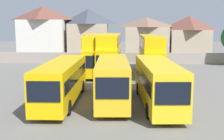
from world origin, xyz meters
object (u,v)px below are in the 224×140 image
(bus_1, at_px, (62,79))
(bus_4, at_px, (93,52))
(bus_3, at_px, (157,81))
(house_terrace_far_right, at_px, (188,36))
(bus_2, at_px, (113,78))
(house_terrace_centre, at_px, (89,33))
(house_terrace_right, at_px, (146,37))
(bus_6, at_px, (151,53))
(bus_5, at_px, (110,52))
(house_terrace_left, at_px, (43,32))

(bus_1, height_order, bus_4, bus_4)
(bus_1, xyz_separation_m, bus_3, (7.69, -0.62, 0.06))
(bus_4, relative_size, house_terrace_far_right, 1.44)
(bus_2, bearing_deg, house_terrace_far_right, 156.12)
(bus_3, xyz_separation_m, bus_4, (-6.62, 14.75, 0.88))
(house_terrace_centre, bearing_deg, bus_2, -79.81)
(house_terrace_centre, height_order, house_terrace_right, house_terrace_centre)
(bus_2, xyz_separation_m, house_terrace_centre, (-6.03, 33.55, 2.80))
(bus_4, bearing_deg, bus_1, -8.91)
(bus_3, bearing_deg, house_terrace_far_right, 160.96)
(bus_3, distance_m, bus_6, 14.51)
(bus_4, bearing_deg, bus_5, 76.37)
(house_terrace_right, bearing_deg, bus_5, -107.01)
(bus_3, relative_size, bus_4, 0.97)
(bus_5, bearing_deg, bus_4, -97.75)
(bus_6, bearing_deg, house_terrace_right, 177.58)
(bus_3, xyz_separation_m, house_terrace_far_right, (9.95, 34.57, 2.13))
(bus_6, distance_m, house_terrace_far_right, 22.13)
(bus_6, distance_m, house_terrace_left, 27.30)
(house_terrace_centre, xyz_separation_m, house_terrace_right, (11.27, 0.15, -0.84))
(house_terrace_centre, height_order, house_terrace_far_right, house_terrace_centre)
(bus_5, bearing_deg, house_terrace_centre, -164.22)
(house_terrace_left, bearing_deg, house_terrace_right, 2.06)
(bus_6, height_order, house_terrace_centre, house_terrace_centre)
(bus_1, distance_m, bus_6, 16.25)
(bus_5, distance_m, house_terrace_left, 23.94)
(bus_6, relative_size, house_terrace_left, 1.18)
(bus_4, bearing_deg, house_terrace_far_right, 135.50)
(house_terrace_centre, relative_size, house_terrace_right, 1.10)
(house_terrace_left, bearing_deg, bus_3, -61.31)
(bus_4, bearing_deg, bus_6, 83.16)
(bus_1, relative_size, bus_4, 0.99)
(house_terrace_right, relative_size, house_terrace_far_right, 1.07)
(bus_1, xyz_separation_m, house_terrace_far_right, (17.63, 33.95, 2.19))
(bus_1, bearing_deg, bus_5, 166.40)
(bus_2, distance_m, house_terrace_left, 36.31)
(bus_4, xyz_separation_m, bus_6, (7.40, -0.29, -0.05))
(bus_1, distance_m, bus_2, 4.12)
(bus_5, bearing_deg, bus_2, 4.99)
(bus_4, bearing_deg, house_terrace_centre, -175.94)
(bus_3, bearing_deg, bus_1, -97.59)
(bus_6, distance_m, house_terrace_centre, 22.46)
(house_terrace_far_right, bearing_deg, house_terrace_centre, -179.17)
(house_terrace_centre, xyz_separation_m, house_terrace_far_right, (19.54, 0.28, -0.69))
(house_terrace_left, bearing_deg, bus_1, -71.98)
(bus_1, bearing_deg, bus_4, 175.28)
(bus_1, distance_m, bus_5, 14.20)
(bus_4, xyz_separation_m, house_terrace_left, (-11.83, 18.96, 2.18))
(bus_2, distance_m, bus_5, 13.73)
(bus_3, xyz_separation_m, house_terrace_centre, (-9.60, 34.28, 2.82))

